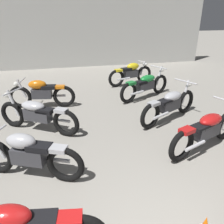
% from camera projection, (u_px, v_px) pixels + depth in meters
% --- Properties ---
extents(back_wall, '(13.37, 0.24, 3.60)m').
position_uv_depth(back_wall, '(78.00, 30.00, 11.34)').
color(back_wall, '#B2B2AD').
rests_on(back_wall, ground).
extents(motorcycle_left_row_1, '(1.84, 0.90, 0.88)m').
position_uv_depth(motorcycle_left_row_1, '(28.00, 154.00, 3.92)').
color(motorcycle_left_row_1, black).
rests_on(motorcycle_left_row_1, ground).
extents(motorcycle_left_row_2, '(1.90, 1.25, 0.97)m').
position_uv_depth(motorcycle_left_row_2, '(37.00, 114.00, 5.46)').
color(motorcycle_left_row_2, black).
rests_on(motorcycle_left_row_2, ground).
extents(motorcycle_left_row_3, '(1.96, 0.57, 0.88)m').
position_uv_depth(motorcycle_left_row_3, '(41.00, 93.00, 6.83)').
color(motorcycle_left_row_3, black).
rests_on(motorcycle_left_row_3, ground).
extents(motorcycle_right_row_1, '(2.06, 0.99, 0.97)m').
position_uv_depth(motorcycle_right_row_1, '(207.00, 130.00, 4.74)').
color(motorcycle_right_row_1, black).
rests_on(motorcycle_right_row_1, ground).
extents(motorcycle_right_row_2, '(1.99, 1.12, 0.97)m').
position_uv_depth(motorcycle_right_row_2, '(170.00, 104.00, 6.03)').
color(motorcycle_right_row_2, black).
rests_on(motorcycle_right_row_2, ground).
extents(motorcycle_right_row_3, '(2.01, 1.09, 0.97)m').
position_uv_depth(motorcycle_right_row_3, '(146.00, 85.00, 7.59)').
color(motorcycle_right_row_3, black).
rests_on(motorcycle_right_row_3, ground).
extents(motorcycle_right_row_4, '(1.93, 0.72, 0.88)m').
position_uv_depth(motorcycle_right_row_4, '(131.00, 73.00, 8.97)').
color(motorcycle_right_row_4, black).
rests_on(motorcycle_right_row_4, ground).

